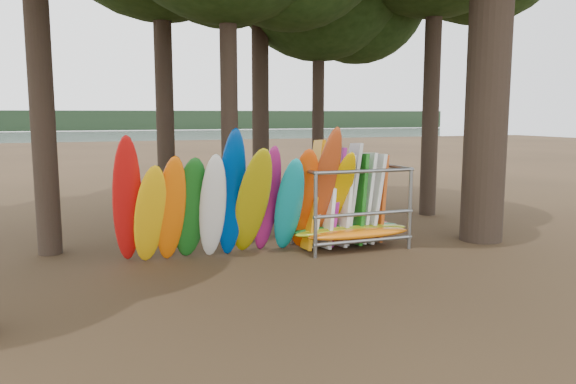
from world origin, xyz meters
name	(u,v)px	position (x,y,z in m)	size (l,w,h in m)	color
ground	(336,260)	(0.00, 0.00, 0.00)	(120.00, 120.00, 0.00)	#47331E
lake	(125,141)	(0.00, 60.00, 0.00)	(160.00, 160.00, 0.00)	gray
far_shore	(105,120)	(0.00, 110.00, 2.00)	(160.00, 4.00, 4.00)	black
kayak_row	(243,202)	(-1.90, 1.01, 1.30)	(5.75, 2.00, 3.14)	red
storage_rack	(349,209)	(0.89, 1.14, 0.95)	(3.06, 1.56, 2.70)	gray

